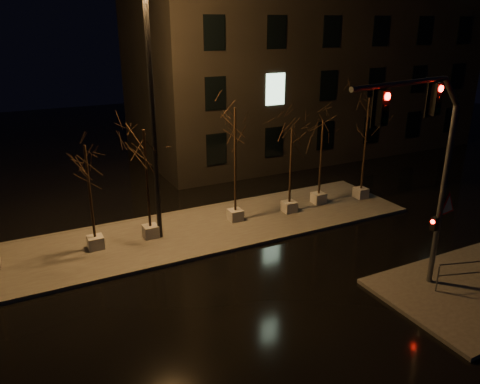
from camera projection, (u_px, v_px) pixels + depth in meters
ground at (252, 296)px, 16.95m from camera, size 90.00×90.00×0.00m
median at (192, 232)px, 21.95m from camera, size 22.00×5.00×0.15m
sidewalk_corner at (477, 290)px, 17.18m from camera, size 7.00×5.00×0.15m
building at (303, 48)px, 35.43m from camera, size 25.00×12.00×15.00m
tree_1 at (87, 169)px, 18.99m from camera, size 1.80×1.80×4.69m
tree_2 at (145, 155)px, 19.97m from camera, size 1.80×1.80×5.08m
tree_3 at (235, 134)px, 21.59m from camera, size 1.80×1.80×5.70m
tree_4 at (291, 148)px, 22.96m from camera, size 1.80×1.80×4.46m
tree_5 at (322, 139)px, 24.08m from camera, size 1.80×1.80×4.64m
tree_6 at (367, 121)px, 24.58m from camera, size 1.80×1.80×5.68m
traffic_signal_mast at (429, 159)px, 15.20m from camera, size 6.18×1.14×7.63m
streetlight_main at (151, 98)px, 19.15m from camera, size 2.70×0.35×10.84m
guard_rail_a at (469, 271)px, 16.94m from camera, size 2.40×0.78×1.08m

